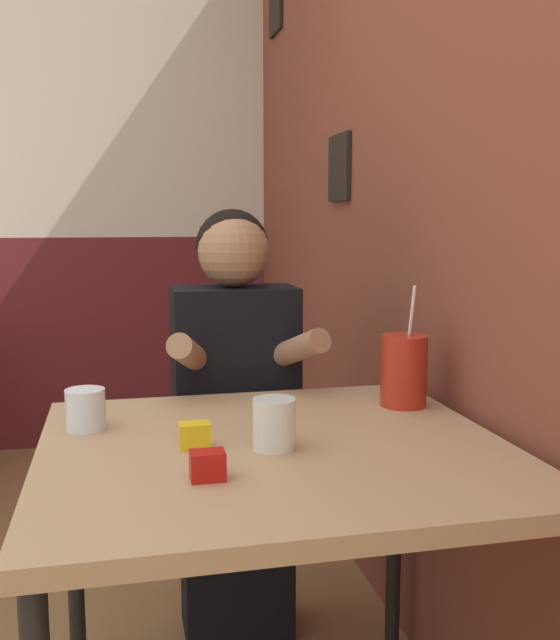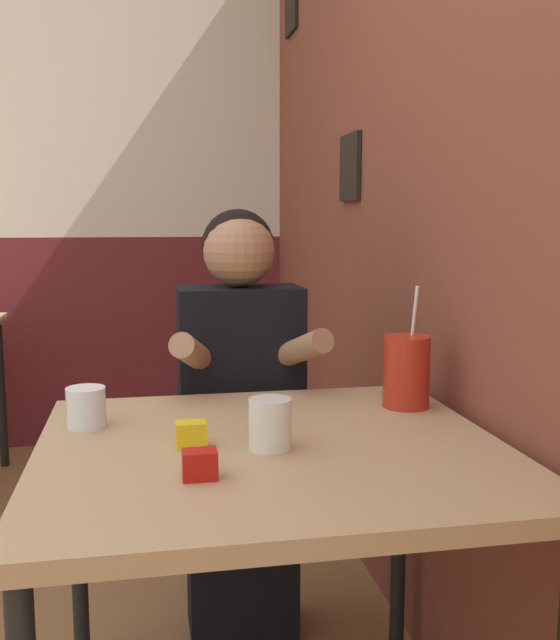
% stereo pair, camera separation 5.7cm
% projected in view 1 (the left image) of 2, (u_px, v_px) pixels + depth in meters
% --- Properties ---
extents(brick_wall_right, '(0.08, 4.73, 2.70)m').
position_uv_depth(brick_wall_right, '(349.00, 174.00, 2.52)').
color(brick_wall_right, brown).
rests_on(brick_wall_right, ground_plane).
extents(main_table, '(0.92, 0.86, 0.75)m').
position_uv_depth(main_table, '(275.00, 477.00, 1.43)').
color(main_table, tan).
rests_on(main_table, ground_plane).
extents(person_seated, '(0.42, 0.40, 1.22)m').
position_uv_depth(person_seated, '(235.00, 418.00, 2.00)').
color(person_seated, black).
rests_on(person_seated, ground_plane).
extents(cocktail_pitcher, '(0.11, 0.11, 0.29)m').
position_uv_depth(cocktail_pitcher, '(404.00, 370.00, 1.70)').
color(cocktail_pitcher, '#B22819').
rests_on(cocktail_pitcher, main_table).
extents(glass_near_pitcher, '(0.08, 0.08, 0.09)m').
position_uv_depth(glass_near_pitcher, '(85.00, 409.00, 1.51)').
color(glass_near_pitcher, silver).
rests_on(glass_near_pitcher, main_table).
extents(glass_center, '(0.08, 0.08, 0.10)m').
position_uv_depth(glass_center, '(274.00, 424.00, 1.38)').
color(glass_center, silver).
rests_on(glass_center, main_table).
extents(condiment_ketchup, '(0.06, 0.04, 0.05)m').
position_uv_depth(condiment_ketchup, '(208.00, 465.00, 1.22)').
color(condiment_ketchup, '#B7140F').
rests_on(condiment_ketchup, main_table).
extents(condiment_mustard, '(0.06, 0.04, 0.05)m').
position_uv_depth(condiment_mustard, '(195.00, 435.00, 1.39)').
color(condiment_mustard, yellow).
rests_on(condiment_mustard, main_table).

